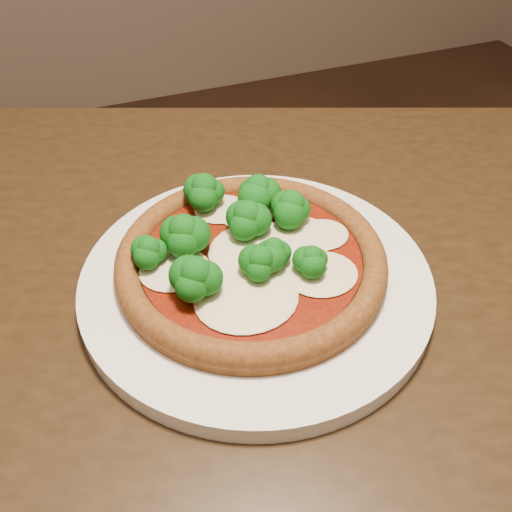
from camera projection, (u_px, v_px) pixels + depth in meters
name	position (u px, v px, depth m)	size (l,w,h in m)	color
dining_table	(283.00, 383.00, 0.57)	(1.53, 1.23, 0.75)	black
plate	(256.00, 281.00, 0.53)	(0.33, 0.33, 0.02)	white
pizza	(248.00, 252.00, 0.52)	(0.25, 0.25, 0.06)	brown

